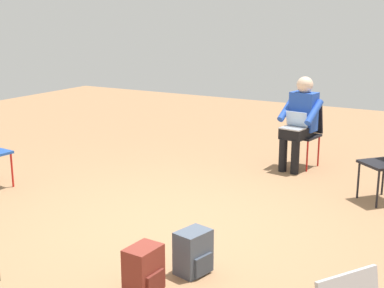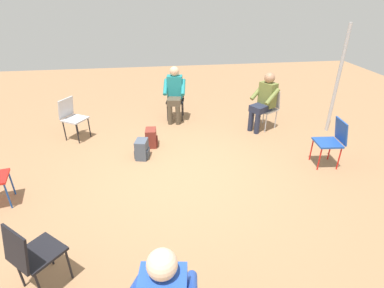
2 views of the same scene
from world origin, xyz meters
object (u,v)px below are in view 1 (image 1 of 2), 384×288
at_px(backpack_near_laptop_user, 144,272).
at_px(backpack_by_empty_chair, 193,254).
at_px(person_with_laptop, 300,118).
at_px(chair_north, 305,131).

bearing_deg(backpack_near_laptop_user, backpack_by_empty_chair, 68.75).
xyz_separation_m(person_with_laptop, backpack_by_empty_chair, (0.26, -3.33, -0.53)).
height_order(chair_north, person_with_laptop, person_with_laptop).
height_order(person_with_laptop, backpack_by_empty_chair, person_with_laptop).
distance_m(chair_north, person_with_laptop, 0.26).
height_order(chair_north, backpack_by_empty_chair, chair_north).
bearing_deg(chair_north, backpack_by_empty_chair, 102.42).
relative_size(person_with_laptop, backpack_by_empty_chair, 3.44).
relative_size(chair_north, backpack_near_laptop_user, 2.36).
bearing_deg(person_with_laptop, backpack_near_laptop_user, 99.87).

